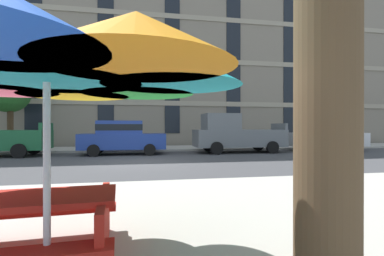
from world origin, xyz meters
TOP-DOWN VIEW (x-y plane):
  - ground_plane at (0.00, 0.00)m, footprint 120.00×120.00m
  - sidewalk_far at (0.00, 6.80)m, footprint 56.00×3.60m
  - apartment_building at (0.00, 14.99)m, footprint 47.05×12.08m
  - sedan_blue at (-0.90, 3.70)m, footprint 4.40×1.98m
  - pickup_gray at (5.35, 3.70)m, footprint 5.10×2.12m
  - sedan_white at (11.18, 3.70)m, footprint 4.40×1.98m
  - street_tree_left at (-7.80, 6.87)m, footprint 2.78×3.00m
  - patio_umbrella at (-0.72, -9.00)m, footprint 3.40×3.40m
  - picnic_table at (-1.11, -8.52)m, footprint 1.91×1.65m

SIDE VIEW (x-z plane):
  - ground_plane at x=0.00m, z-range 0.00..0.00m
  - sidewalk_far at x=0.00m, z-range 0.00..0.12m
  - picnic_table at x=-1.11m, z-range 0.10..0.87m
  - sedan_blue at x=-0.90m, z-range 0.06..1.84m
  - sedan_white at x=11.18m, z-range 0.06..1.84m
  - pickup_gray at x=5.35m, z-range -0.07..2.13m
  - patio_umbrella at x=-0.72m, z-range 0.89..3.15m
  - street_tree_left at x=-7.80m, z-range 1.10..6.25m
  - apartment_building at x=0.00m, z-range 0.00..19.20m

